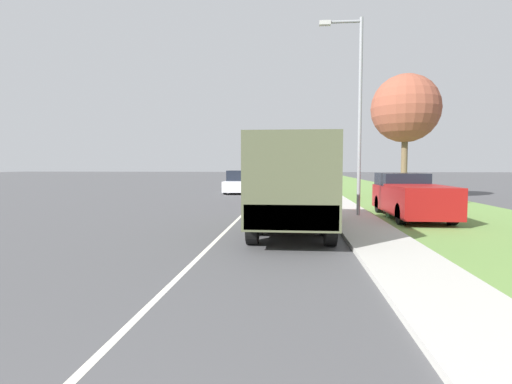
{
  "coord_description": "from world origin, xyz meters",
  "views": [
    {
      "loc": [
        2.13,
        0.26,
        2.1
      ],
      "look_at": [
        0.84,
        14.28,
        1.16
      ],
      "focal_mm": 28.0,
      "sensor_mm": 36.0,
      "label": 1
    }
  ],
  "objects_px": {
    "car_nearest_ahead": "(289,190)",
    "lamp_post": "(355,100)",
    "pickup_truck": "(410,196)",
    "military_truck": "(292,181)",
    "car_second_ahead": "(238,183)"
  },
  "relations": [
    {
      "from": "military_truck",
      "to": "car_second_ahead",
      "type": "bearing_deg",
      "value": 103.15
    },
    {
      "from": "car_nearest_ahead",
      "to": "car_second_ahead",
      "type": "distance_m",
      "value": 8.88
    },
    {
      "from": "car_nearest_ahead",
      "to": "lamp_post",
      "type": "xyz_separation_m",
      "value": [
        2.63,
        -5.97,
        3.94
      ]
    },
    {
      "from": "car_second_ahead",
      "to": "lamp_post",
      "type": "relative_size",
      "value": 0.58
    },
    {
      "from": "car_second_ahead",
      "to": "pickup_truck",
      "type": "height_order",
      "value": "pickup_truck"
    },
    {
      "from": "military_truck",
      "to": "car_nearest_ahead",
      "type": "relative_size",
      "value": 1.71
    },
    {
      "from": "pickup_truck",
      "to": "lamp_post",
      "type": "height_order",
      "value": "lamp_post"
    },
    {
      "from": "military_truck",
      "to": "car_second_ahead",
      "type": "height_order",
      "value": "military_truck"
    },
    {
      "from": "military_truck",
      "to": "car_nearest_ahead",
      "type": "distance_m",
      "value": 9.69
    },
    {
      "from": "car_nearest_ahead",
      "to": "lamp_post",
      "type": "height_order",
      "value": "lamp_post"
    },
    {
      "from": "military_truck",
      "to": "lamp_post",
      "type": "distance_m",
      "value": 5.38
    },
    {
      "from": "car_nearest_ahead",
      "to": "pickup_truck",
      "type": "distance_m",
      "value": 7.55
    },
    {
      "from": "car_nearest_ahead",
      "to": "lamp_post",
      "type": "relative_size",
      "value": 0.52
    },
    {
      "from": "car_second_ahead",
      "to": "military_truck",
      "type": "bearing_deg",
      "value": -76.85
    },
    {
      "from": "car_nearest_ahead",
      "to": "pickup_truck",
      "type": "xyz_separation_m",
      "value": [
        4.89,
        -5.75,
        0.16
      ]
    }
  ]
}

